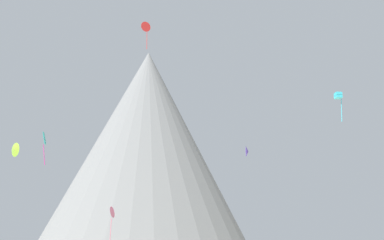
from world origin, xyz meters
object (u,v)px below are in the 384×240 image
(kite_cyan_mid, at_px, (338,96))
(kite_red_high, at_px, (146,27))
(rock_massif, at_px, (143,161))
(kite_rainbow_low, at_px, (111,213))
(kite_indigo_low, at_px, (247,151))
(kite_teal_mid, at_px, (44,142))
(kite_lime_mid, at_px, (15,150))

(kite_cyan_mid, bearing_deg, kite_red_high, 146.69)
(rock_massif, bearing_deg, kite_red_high, -79.25)
(kite_rainbow_low, height_order, kite_indigo_low, kite_indigo_low)
(rock_massif, height_order, kite_red_high, rock_massif)
(kite_indigo_low, height_order, kite_teal_mid, kite_teal_mid)
(kite_lime_mid, xyz_separation_m, kite_teal_mid, (5.83, -4.65, -0.07))
(kite_cyan_mid, height_order, kite_red_high, kite_red_high)
(kite_indigo_low, relative_size, kite_red_high, 0.26)
(kite_lime_mid, relative_size, kite_teal_mid, 0.46)
(rock_massif, relative_size, kite_lime_mid, 32.61)
(rock_massif, height_order, kite_lime_mid, rock_massif)
(rock_massif, distance_m, kite_red_high, 38.98)
(kite_cyan_mid, relative_size, kite_teal_mid, 1.01)
(rock_massif, height_order, kite_cyan_mid, rock_massif)
(kite_lime_mid, xyz_separation_m, kite_red_high, (14.32, 11.99, 22.18))
(kite_red_high, bearing_deg, kite_teal_mid, 26.39)
(rock_massif, distance_m, kite_cyan_mid, 56.01)
(rock_massif, height_order, kite_rainbow_low, rock_massif)
(kite_lime_mid, bearing_deg, kite_indigo_low, 29.57)
(kite_red_high, bearing_deg, kite_lime_mid, 3.37)
(rock_massif, distance_m, kite_lime_mid, 48.12)
(kite_teal_mid, xyz_separation_m, kite_red_high, (8.49, 16.63, 22.25))
(kite_indigo_low, bearing_deg, kite_red_high, 43.44)
(kite_rainbow_low, distance_m, kite_lime_mid, 15.93)
(kite_cyan_mid, xyz_separation_m, kite_teal_mid, (-35.99, -7.31, -6.90))
(kite_indigo_low, distance_m, kite_red_high, 31.69)
(kite_cyan_mid, bearing_deg, kite_rainbow_low, 153.63)
(kite_lime_mid, height_order, kite_red_high, kite_red_high)
(rock_massif, height_order, kite_teal_mid, rock_massif)
(rock_massif, relative_size, kite_indigo_low, 47.29)
(kite_rainbow_low, height_order, kite_teal_mid, kite_teal_mid)
(kite_red_high, bearing_deg, rock_massif, -115.81)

